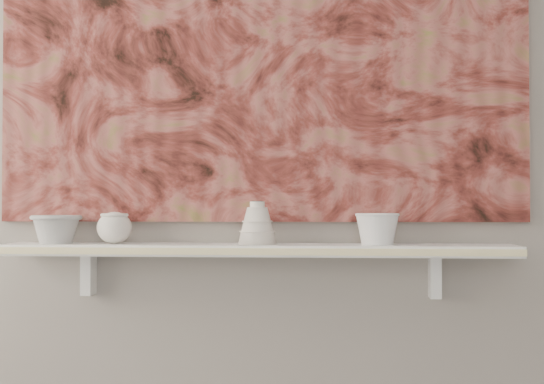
# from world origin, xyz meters

# --- Properties ---
(wall_back) EXTENTS (3.60, 0.00, 3.60)m
(wall_back) POSITION_xyz_m (0.00, 1.60, 1.35)
(wall_back) COLOR gray
(wall_back) RESTS_ON floor
(shelf) EXTENTS (1.40, 0.18, 0.03)m
(shelf) POSITION_xyz_m (0.00, 1.51, 0.92)
(shelf) COLOR white
(shelf) RESTS_ON wall_back
(shelf_stripe) EXTENTS (1.40, 0.01, 0.02)m
(shelf_stripe) POSITION_xyz_m (0.00, 1.41, 0.92)
(shelf_stripe) COLOR beige
(shelf_stripe) RESTS_ON shelf
(bracket_left) EXTENTS (0.03, 0.06, 0.12)m
(bracket_left) POSITION_xyz_m (-0.49, 1.57, 0.84)
(bracket_left) COLOR white
(bracket_left) RESTS_ON wall_back
(bracket_right) EXTENTS (0.03, 0.06, 0.12)m
(bracket_right) POSITION_xyz_m (0.49, 1.57, 0.84)
(bracket_right) COLOR white
(bracket_right) RESTS_ON wall_back
(painting) EXTENTS (1.50, 0.02, 1.10)m
(painting) POSITION_xyz_m (0.00, 1.59, 1.54)
(painting) COLOR maroon
(painting) RESTS_ON wall_back
(house_motif) EXTENTS (0.09, 0.00, 0.08)m
(house_motif) POSITION_xyz_m (0.45, 1.57, 1.23)
(house_motif) COLOR black
(house_motif) RESTS_ON painting
(bowl_grey) EXTENTS (0.17, 0.17, 0.08)m
(bowl_grey) POSITION_xyz_m (-0.56, 1.51, 0.97)
(bowl_grey) COLOR #989896
(bowl_grey) RESTS_ON shelf
(cup_cream) EXTENTS (0.12, 0.12, 0.09)m
(cup_cream) POSITION_xyz_m (-0.40, 1.51, 0.97)
(cup_cream) COLOR beige
(cup_cream) RESTS_ON shelf
(bell_vessel) EXTENTS (0.13, 0.13, 0.12)m
(bell_vessel) POSITION_xyz_m (0.00, 1.51, 0.99)
(bell_vessel) COLOR silver
(bell_vessel) RESTS_ON shelf
(bowl_white) EXTENTS (0.13, 0.13, 0.09)m
(bowl_white) POSITION_xyz_m (0.33, 1.51, 0.97)
(bowl_white) COLOR white
(bowl_white) RESTS_ON shelf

